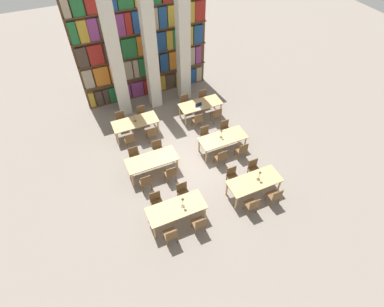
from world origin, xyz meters
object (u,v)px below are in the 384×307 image
Objects in this scene: pillar_left at (115,56)px; chair_7 at (254,169)px; chair_12 at (221,157)px; chair_17 at (121,120)px; chair_1 at (156,202)px; chair_23 at (203,98)px; chair_5 at (232,176)px; chair_16 at (130,140)px; pillar_center at (150,49)px; chair_21 at (185,103)px; chair_13 at (205,135)px; laptop at (199,107)px; reading_table_0 at (176,209)px; chair_20 at (197,120)px; desk_lamp_3 at (134,115)px; desk_lamp_0 at (183,201)px; chair_18 at (151,133)px; reading_table_2 at (152,161)px; chair_9 at (135,156)px; desk_lamp_2 at (221,132)px; reading_table_4 at (135,123)px; desk_lamp_1 at (260,174)px; chair_4 at (252,205)px; chair_3 at (183,192)px; reading_table_1 at (254,182)px; chair_8 at (145,181)px; chair_11 at (158,149)px; chair_14 at (242,150)px; chair_0 at (171,235)px; reading_table_3 at (223,139)px; chair_19 at (142,114)px; chair_10 at (170,173)px; pillar_right at (183,42)px; reading_table_5 at (201,105)px.

pillar_left reaches higher than chair_7.
chair_12 and chair_17 have the same top height.
chair_1 is 1.00× the size of chair_23.
chair_5 is 1.00× the size of chair_16.
chair_21 is (1.17, -1.13, -2.53)m from pillar_center.
laptop is at bearing -104.86° from chair_13.
chair_20 reaches higher than reading_table_0.
desk_lamp_3 reaches higher than chair_12.
chair_18 is at bearing 86.43° from desk_lamp_0.
reading_table_2 is 2.32× the size of chair_9.
reading_table_4 is (-3.00, 2.44, -0.37)m from desk_lamp_2.
desk_lamp_1 reaches higher than reading_table_2.
chair_20 is (0.15, 3.56, 0.00)m from chair_5.
reading_table_0 is 2.69m from chair_4.
chair_20 is at bearing -122.02° from chair_3.
pillar_left is 7.84m from reading_table_1.
chair_1 is at bearing -132.64° from chair_20.
chair_8 is 1.75m from chair_11.
chair_9 is at bearing -108.22° from desk_lamp_3.
chair_11 is 3.47m from chair_14.
chair_23 is at bearing 56.52° from chair_0.
chair_0 and chair_17 have the same top height.
chair_17 is at bearing -38.69° from chair_13.
chair_8 is 3.71m from reading_table_3.
chair_17 is at bearing 97.26° from desk_lamp_0.
chair_10 is at bearing 89.24° from chair_19.
chair_16 is at bearing -172.32° from laptop.
chair_11 is (-2.68, -3.57, -2.53)m from pillar_right.
chair_19 is (0.50, 5.62, -0.21)m from reading_table_0.
chair_13 reaches higher than reading_table_0.
desk_lamp_1 is 0.53× the size of chair_12.
chair_9 is (-2.12, -3.57, -2.53)m from pillar_center.
reading_table_0 is at bearing -146.75° from chair_12.
reading_table_3 is 2.25m from laptop.
chair_21 is at bearing -109.96° from pillar_right.
chair_16 is (-0.93, 2.45, 0.00)m from chair_10.
chair_12 is at bearing -50.77° from reading_table_4.
chair_14 is 1.00× the size of chair_21.
laptop is (-0.18, -0.23, 0.12)m from reading_table_5.
laptop reaches higher than chair_4.
chair_4 is at bearing -38.96° from chair_8.
chair_19 is 1.00× the size of chair_23.
chair_4 is 2.50m from chair_12.
pillar_right reaches higher than chair_18.
reading_table_0 is 1.00× the size of reading_table_2.
pillar_left is 4.64m from chair_23.
chair_16 is (-3.05, 3.56, 0.00)m from chair_5.
chair_17 is at bearing 0.00° from chair_19.
chair_17 is at bearing 125.78° from desk_lamp_3.
reading_table_3 is at bearing 38.27° from reading_table_0.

